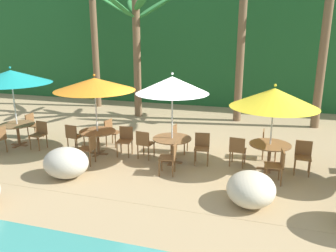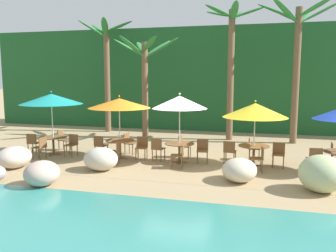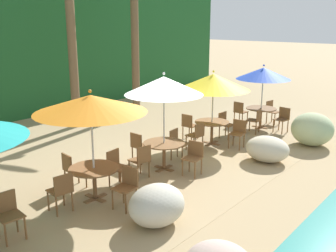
{
  "view_description": "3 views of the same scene",
  "coord_description": "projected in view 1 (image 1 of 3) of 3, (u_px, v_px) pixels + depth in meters",
  "views": [
    {
      "loc": [
        2.56,
        -8.77,
        3.65
      ],
      "look_at": [
        -0.2,
        0.43,
        0.95
      ],
      "focal_mm": 35.91,
      "sensor_mm": 36.0,
      "label": 1
    },
    {
      "loc": [
        3.02,
        -12.72,
        3.21
      ],
      "look_at": [
        -0.53,
        0.53,
        1.28
      ],
      "focal_mm": 38.31,
      "sensor_mm": 36.0,
      "label": 2
    },
    {
      "loc": [
        -7.56,
        -6.4,
        3.88
      ],
      "look_at": [
        0.07,
        -0.16,
        1.22
      ],
      "focal_mm": 42.34,
      "sensor_mm": 36.0,
      "label": 3
    }
  ],
  "objects": [
    {
      "name": "ground_plane",
      "position": [
        170.0,
        162.0,
        9.79
      ],
      "size": [
        120.0,
        120.0,
        0.0
      ],
      "primitive_type": "plane",
      "color": "tan"
    },
    {
      "name": "terrace_deck",
      "position": [
        170.0,
        162.0,
        9.78
      ],
      "size": [
        18.0,
        5.2,
        0.01
      ],
      "color": "tan",
      "rests_on": "ground"
    },
    {
      "name": "foliage_backdrop",
      "position": [
        219.0,
        45.0,
        17.27
      ],
      "size": [
        28.0,
        2.4,
        6.0
      ],
      "color": "#1E5628",
      "rests_on": "ground"
    },
    {
      "name": "rock_seawall",
      "position": [
        109.0,
        184.0,
        7.48
      ],
      "size": [
        14.89,
        3.08,
        1.05
      ],
      "color": "beige",
      "rests_on": "ground"
    },
    {
      "name": "umbrella_teal",
      "position": [
        11.0,
        77.0,
        10.57
      ],
      "size": [
        2.5,
        2.5,
        2.61
      ],
      "color": "silver",
      "rests_on": "ground"
    },
    {
      "name": "dining_table_teal",
      "position": [
        17.0,
        128.0,
        11.02
      ],
      "size": [
        1.1,
        1.1,
        0.74
      ],
      "color": "brown",
      "rests_on": "ground"
    },
    {
      "name": "chair_teal_seaward",
      "position": [
        40.0,
        133.0,
        10.81
      ],
      "size": [
        0.47,
        0.47,
        0.87
      ],
      "color": "brown",
      "rests_on": "ground"
    },
    {
      "name": "chair_teal_inland",
      "position": [
        33.0,
        124.0,
        11.86
      ],
      "size": [
        0.43,
        0.42,
        0.87
      ],
      "color": "brown",
      "rests_on": "ground"
    },
    {
      "name": "umbrella_orange",
      "position": [
        95.0,
        84.0,
        9.83
      ],
      "size": [
        2.39,
        2.39,
        2.47
      ],
      "color": "silver",
      "rests_on": "ground"
    },
    {
      "name": "dining_table_orange",
      "position": [
        98.0,
        135.0,
        10.25
      ],
      "size": [
        1.1,
        1.1,
        0.74
      ],
      "color": "brown",
      "rests_on": "ground"
    },
    {
      "name": "chair_orange_seaward",
      "position": [
        125.0,
        139.0,
        10.2
      ],
      "size": [
        0.46,
        0.47,
        0.87
      ],
      "color": "brown",
      "rests_on": "ground"
    },
    {
      "name": "chair_orange_inland",
      "position": [
        111.0,
        131.0,
        11.05
      ],
      "size": [
        0.49,
        0.48,
        0.87
      ],
      "color": "brown",
      "rests_on": "ground"
    },
    {
      "name": "chair_orange_left",
      "position": [
        74.0,
        135.0,
        10.53
      ],
      "size": [
        0.47,
        0.48,
        0.87
      ],
      "color": "brown",
      "rests_on": "ground"
    },
    {
      "name": "chair_orange_right",
      "position": [
        89.0,
        147.0,
        9.46
      ],
      "size": [
        0.47,
        0.46,
        0.87
      ],
      "color": "brown",
      "rests_on": "ground"
    },
    {
      "name": "umbrella_white",
      "position": [
        172.0,
        85.0,
        9.13
      ],
      "size": [
        2.02,
        2.02,
        2.6
      ],
      "color": "silver",
      "rests_on": "ground"
    },
    {
      "name": "dining_table_white",
      "position": [
        172.0,
        142.0,
        9.57
      ],
      "size": [
        1.1,
        1.1,
        0.74
      ],
      "color": "brown",
      "rests_on": "ground"
    },
    {
      "name": "chair_white_seaward",
      "position": [
        202.0,
        146.0,
        9.56
      ],
      "size": [
        0.48,
        0.48,
        0.87
      ],
      "color": "brown",
      "rests_on": "ground"
    },
    {
      "name": "chair_white_inland",
      "position": [
        178.0,
        137.0,
        10.4
      ],
      "size": [
        0.44,
        0.43,
        0.87
      ],
      "color": "brown",
      "rests_on": "ground"
    },
    {
      "name": "chair_white_left",
      "position": [
        144.0,
        143.0,
        9.86
      ],
      "size": [
        0.47,
        0.48,
        0.87
      ],
      "color": "brown",
      "rests_on": "ground"
    },
    {
      "name": "chair_white_right",
      "position": [
        170.0,
        156.0,
        8.78
      ],
      "size": [
        0.48,
        0.47,
        0.87
      ],
      "color": "brown",
      "rests_on": "ground"
    },
    {
      "name": "umbrella_yellow",
      "position": [
        274.0,
        98.0,
        8.68
      ],
      "size": [
        2.29,
        2.29,
        2.37
      ],
      "color": "silver",
      "rests_on": "ground"
    },
    {
      "name": "dining_table_yellow",
      "position": [
        270.0,
        148.0,
        9.06
      ],
      "size": [
        1.1,
        1.1,
        0.74
      ],
      "color": "brown",
      "rests_on": "ground"
    },
    {
      "name": "chair_yellow_seaward",
      "position": [
        303.0,
        155.0,
        8.88
      ],
      "size": [
        0.45,
        0.45,
        0.87
      ],
      "color": "brown",
      "rests_on": "ground"
    },
    {
      "name": "chair_yellow_inland",
      "position": [
        267.0,
        142.0,
        9.89
      ],
      "size": [
        0.43,
        0.42,
        0.87
      ],
      "color": "brown",
      "rests_on": "ground"
    },
    {
      "name": "chair_yellow_left",
      "position": [
        237.0,
        149.0,
        9.31
      ],
      "size": [
        0.45,
        0.46,
        0.87
      ],
      "color": "brown",
      "rests_on": "ground"
    },
    {
      "name": "chair_yellow_right",
      "position": [
        278.0,
        164.0,
        8.26
      ],
      "size": [
        0.48,
        0.47,
        0.87
      ],
      "color": "brown",
      "rests_on": "ground"
    },
    {
      "name": "palm_tree_nearest",
      "position": [
        94.0,
        23.0,
        16.0
      ],
      "size": [
        3.02,
        3.12,
        6.27
      ],
      "color": "brown",
      "rests_on": "ground"
    },
    {
      "name": "palm_tree_second",
      "position": [
        137.0,
        34.0,
        14.16
      ],
      "size": [
        3.51,
        3.28,
        5.15
      ],
      "color": "brown",
      "rests_on": "ground"
    },
    {
      "name": "palm_tree_third",
      "position": [
        242.0,
        16.0,
        13.17
      ],
      "size": [
        3.08,
        3.15,
        6.55
      ],
      "color": "brown",
      "rests_on": "ground"
    },
    {
      "name": "palm_tree_fourth",
      "position": [
        328.0,
        9.0,
        12.13
      ],
      "size": [
        3.76,
        3.38,
        6.59
      ],
      "color": "brown",
      "rests_on": "ground"
    }
  ]
}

